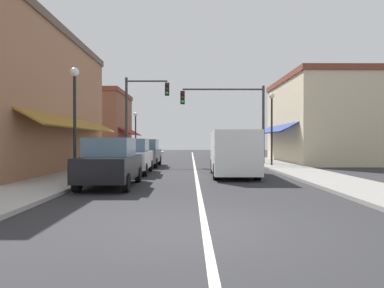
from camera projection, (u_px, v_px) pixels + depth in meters
ground_plane at (194, 164)px, 24.53m from camera, size 80.00×80.00×0.00m
sidewalk_left at (117, 163)px, 24.50m from camera, size 2.60×56.00×0.12m
sidewalk_right at (271, 163)px, 24.55m from camera, size 2.60×56.00×0.12m
lane_center_stripe at (194, 164)px, 24.53m from camera, size 0.14×52.00×0.01m
storefront_left_block at (15, 101)px, 18.44m from camera, size 7.06×14.20×7.55m
storefront_right_block at (317, 120)px, 26.55m from camera, size 6.72×10.20×6.50m
storefront_far_left at (100, 125)px, 34.45m from camera, size 6.33×8.20×6.53m
parked_car_nearest_left at (111, 163)px, 12.44m from camera, size 1.81×4.11×1.77m
parked_car_second_left at (132, 156)px, 17.38m from camera, size 1.85×4.13×1.77m
parked_car_third_left at (146, 153)px, 22.40m from camera, size 1.79×4.10×1.77m
van_in_lane at (233, 152)px, 16.20m from camera, size 2.11×5.23×2.12m
traffic_signal_mast_arm at (233, 110)px, 23.86m from camera, size 5.85×0.50×5.49m
traffic_signal_left_corner at (140, 107)px, 24.35m from camera, size 3.13×0.50×6.15m
street_lamp_left_near at (75, 105)px, 13.91m from camera, size 0.36×0.36×4.62m
street_lamp_right_mid at (272, 117)px, 22.00m from camera, size 0.36×0.36×4.72m
street_lamp_left_far at (136, 127)px, 30.79m from camera, size 0.36×0.36×4.23m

